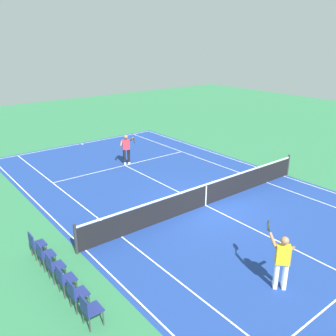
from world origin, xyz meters
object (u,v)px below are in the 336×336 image
object	(u,v)px
tennis_player_near	(126,148)
spectator_chair_0	(89,309)
spectator_chair_4	(44,254)
spectator_chair_5	(35,243)
tennis_player_far	(282,259)
spectator_chair_1	(76,292)
spectator_chair_3	(54,265)
spectator_chair_2	(64,278)
tennis_ball	(238,191)
tennis_net	(206,195)

from	to	relation	value
tennis_player_near	spectator_chair_0	xyz separation A→B (m)	(-9.72, 7.16, -0.41)
spectator_chair_4	spectator_chair_5	distance (m)	0.75
tennis_player_far	spectator_chair_0	size ratio (longest dim) A/B	1.93
spectator_chair_1	spectator_chair_3	world-z (taller)	same
tennis_player_near	spectator_chair_3	bearing A→B (deg)	136.30
spectator_chair_3	spectator_chair_5	world-z (taller)	same
spectator_chair_0	spectator_chair_4	bearing A→B (deg)	0.00
spectator_chair_0	spectator_chair_2	bearing A→B (deg)	0.00
tennis_player_far	spectator_chair_5	world-z (taller)	tennis_player_far
spectator_chair_5	spectator_chair_2	bearing A→B (deg)	180.00
tennis_ball	spectator_chair_1	xyz separation A→B (m)	(-2.49, 9.01, 0.49)
spectator_chair_4	spectator_chair_5	world-z (taller)	same
spectator_chair_0	spectator_chair_4	xyz separation A→B (m)	(2.98, 0.00, 0.00)
spectator_chair_1	spectator_chair_4	bearing A→B (deg)	0.00
spectator_chair_2	spectator_chair_5	size ratio (longest dim) A/B	1.00
tennis_ball	tennis_player_near	bearing A→B (deg)	15.98
tennis_player_near	tennis_player_far	bearing A→B (deg)	168.78
tennis_player_far	spectator_chair_5	size ratio (longest dim) A/B	1.93
tennis_net	spectator_chair_0	xyz separation A→B (m)	(-3.14, 6.90, 0.03)
tennis_net	spectator_chair_0	distance (m)	7.58
spectator_chair_0	spectator_chair_5	size ratio (longest dim) A/B	1.00
tennis_player_near	spectator_chair_2	world-z (taller)	tennis_player_near
tennis_player_near	tennis_player_far	size ratio (longest dim) A/B	1.00
tennis_net	tennis_player_far	xyz separation A→B (m)	(-5.11, 2.06, 0.44)
tennis_ball	spectator_chair_2	distance (m)	9.19
spectator_chair_5	tennis_net	bearing A→B (deg)	-94.84
tennis_player_far	spectator_chair_2	world-z (taller)	tennis_player_far
tennis_net	spectator_chair_3	size ratio (longest dim) A/B	13.30
tennis_net	spectator_chair_1	world-z (taller)	tennis_net
tennis_ball	spectator_chair_4	world-z (taller)	spectator_chair_4
tennis_player_far	spectator_chair_1	size ratio (longest dim) A/B	1.93
spectator_chair_2	spectator_chair_5	xyz separation A→B (m)	(2.24, 0.00, 0.00)
tennis_net	spectator_chair_5	distance (m)	6.92
spectator_chair_5	spectator_chair_0	bearing A→B (deg)	180.00
tennis_player_near	spectator_chair_5	size ratio (longest dim) A/B	1.93
tennis_ball	spectator_chair_4	distance (m)	9.03
tennis_player_far	spectator_chair_1	distance (m)	5.56
spectator_chair_2	spectator_chair_5	world-z (taller)	same
tennis_ball	spectator_chair_0	size ratio (longest dim) A/B	0.08
tennis_player_near	tennis_player_far	xyz separation A→B (m)	(-11.70, 2.32, 0.00)
spectator_chair_0	spectator_chair_1	world-z (taller)	same
spectator_chair_2	spectator_chair_3	world-z (taller)	same
tennis_net	tennis_player_far	bearing A→B (deg)	158.05
tennis_ball	spectator_chair_3	world-z (taller)	spectator_chair_3
tennis_player_near	spectator_chair_5	bearing A→B (deg)	129.97
tennis_player_far	spectator_chair_3	size ratio (longest dim) A/B	1.93
spectator_chair_2	spectator_chair_1	bearing A→B (deg)	180.00
spectator_chair_1	spectator_chair_0	bearing A→B (deg)	180.00
tennis_ball	spectator_chair_2	bearing A→B (deg)	100.95
spectator_chair_1	tennis_net	bearing A→B (deg)	-70.84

